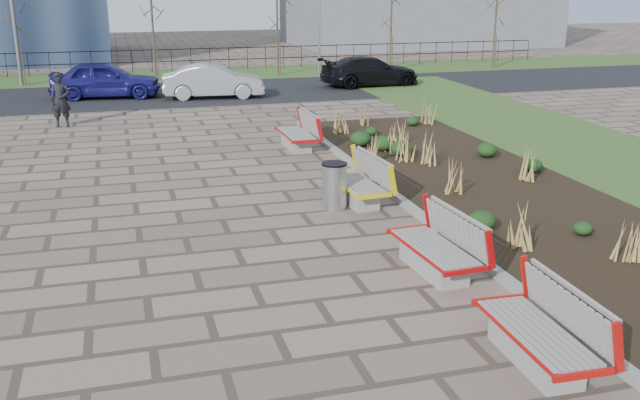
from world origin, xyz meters
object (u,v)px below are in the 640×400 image
object	(u,v)px
bench_c	(355,180)
lamp_east	(319,14)
bench_a	(537,328)
car_silver	(213,81)
lamp_west	(13,18)
pedestrian	(61,100)
bench_b	(434,244)
car_blue	(106,80)
car_black	(370,71)
bench_d	(296,131)
litter_bin	(334,186)

from	to	relation	value
bench_c	lamp_east	xyz separation A→B (m)	(5.00, 20.56, 2.54)
bench_a	lamp_east	distance (m)	28.28
bench_c	car_silver	bearing A→B (deg)	90.40
bench_c	lamp_west	size ratio (longest dim) A/B	0.35
bench_c	pedestrian	xyz separation A→B (m)	(-6.67, 10.58, 0.39)
bench_b	lamp_east	size ratio (longest dim) A/B	0.35
bench_b	car_blue	bearing A→B (deg)	100.95
pedestrian	car_blue	xyz separation A→B (m)	(1.40, 5.69, -0.13)
bench_a	lamp_east	bearing A→B (deg)	81.60
bench_c	lamp_west	xyz separation A→B (m)	(-9.00, 20.56, 2.54)
car_black	bench_d	bearing A→B (deg)	146.53
car_silver	lamp_west	distance (m)	9.96
bench_d	bench_c	bearing A→B (deg)	-90.84
lamp_east	bench_b	bearing A→B (deg)	-101.47
pedestrian	lamp_west	xyz separation A→B (m)	(-2.33, 9.99, 2.15)
car_silver	lamp_west	world-z (taller)	lamp_west
car_black	lamp_west	bearing A→B (deg)	70.88
bench_d	car_black	bearing A→B (deg)	59.90
car_silver	car_blue	bearing A→B (deg)	79.88
bench_b	pedestrian	bearing A→B (deg)	110.89
bench_b	bench_d	world-z (taller)	same
litter_bin	lamp_east	bearing A→B (deg)	75.03
car_black	lamp_west	world-z (taller)	lamp_west
bench_b	car_blue	size ratio (longest dim) A/B	0.48
car_black	lamp_west	distance (m)	15.95
pedestrian	lamp_east	world-z (taller)	lamp_east
bench_b	car_blue	distance (m)	21.02
bench_d	litter_bin	bearing A→B (deg)	-96.69
bench_c	car_silver	world-z (taller)	car_silver
car_blue	car_silver	bearing A→B (deg)	-99.27
bench_c	litter_bin	xyz separation A→B (m)	(-0.58, -0.31, -0.01)
lamp_west	car_black	bearing A→B (deg)	-14.91
bench_d	litter_bin	size ratio (longest dim) A/B	2.14
bench_a	lamp_east	size ratio (longest dim) A/B	0.35
bench_a	bench_c	xyz separation A→B (m)	(0.00, 7.15, 0.00)
bench_b	car_blue	xyz separation A→B (m)	(-5.27, 20.35, 0.26)
car_silver	bench_d	bearing A→B (deg)	-167.84
bench_c	car_silver	distance (m)	15.09
car_black	bench_c	bearing A→B (deg)	155.06
litter_bin	pedestrian	bearing A→B (deg)	119.21
pedestrian	lamp_west	distance (m)	10.48
car_black	car_silver	bearing A→B (deg)	97.08
car_silver	lamp_west	size ratio (longest dim) A/B	0.68
bench_a	litter_bin	xyz separation A→B (m)	(-0.58, 6.84, -0.01)
pedestrian	bench_b	bearing A→B (deg)	-60.09
litter_bin	car_blue	size ratio (longest dim) A/B	0.23
bench_b	bench_d	bearing A→B (deg)	86.42
car_silver	bench_b	bearing A→B (deg)	-170.88
bench_b	car_silver	distance (m)	19.16
litter_bin	pedestrian	world-z (taller)	pedestrian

